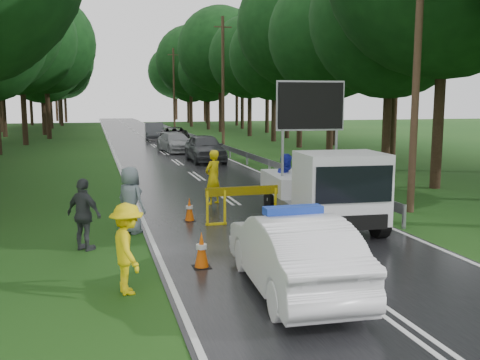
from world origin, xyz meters
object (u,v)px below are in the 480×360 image
object	(u,v)px
police_sedan	(292,253)
officer	(213,177)
queue_car_second	(176,142)
queue_car_fourth	(154,131)
queue_car_third	(175,136)
work_truck	(324,188)
civilian	(287,183)
queue_car_first	(205,148)
barrier	(250,195)

from	to	relation	value
police_sedan	officer	distance (m)	8.86
officer	queue_car_second	distance (m)	19.69
officer	queue_car_fourth	xyz separation A→B (m)	(1.53, 32.17, -0.17)
police_sedan	queue_car_fourth	world-z (taller)	police_sedan
queue_car_fourth	queue_car_third	bearing A→B (deg)	-76.39
work_truck	civilian	distance (m)	2.19
police_sedan	queue_car_third	bearing A→B (deg)	-91.74
queue_car_second	police_sedan	bearing A→B (deg)	-102.10
police_sedan	queue_car_fourth	size ratio (longest dim) A/B	0.96
work_truck	officer	bearing A→B (deg)	123.41
civilian	queue_car_first	bearing A→B (deg)	65.52
work_truck	queue_car_third	bearing A→B (deg)	93.77
officer	queue_car_fourth	size ratio (longest dim) A/B	0.40
barrier	civilian	bearing A→B (deg)	36.72
queue_car_fourth	queue_car_second	bearing A→B (deg)	-85.39
queue_car_second	queue_car_fourth	bearing A→B (deg)	82.52
officer	police_sedan	bearing A→B (deg)	51.42
work_truck	officer	xyz separation A→B (m)	(-2.33, 4.16, -0.17)
police_sedan	queue_car_fourth	xyz separation A→B (m)	(1.95, 41.02, 0.04)
police_sedan	queue_car_fourth	bearing A→B (deg)	-89.64
queue_car_second	queue_car_fourth	xyz separation A→B (m)	(-0.11, 12.56, 0.11)
barrier	officer	distance (m)	3.23
barrier	queue_car_second	xyz separation A→B (m)	(1.22, 22.82, -0.16)
queue_car_third	police_sedan	bearing A→B (deg)	-87.17
barrier	queue_car_fourth	bearing A→B (deg)	87.80
queue_car_second	queue_car_third	distance (m)	6.62
police_sedan	queue_car_third	distance (m)	35.14
barrier	civilian	distance (m)	2.00
work_truck	queue_car_fourth	distance (m)	36.34
civilian	queue_car_third	world-z (taller)	civilian
queue_car_second	queue_car_third	size ratio (longest dim) A/B	0.91
police_sedan	queue_car_first	size ratio (longest dim) A/B	0.96
civilian	queue_car_third	size ratio (longest dim) A/B	0.37
police_sedan	civilian	world-z (taller)	civilian
police_sedan	queue_car_first	distance (m)	22.24
queue_car_first	work_truck	bearing A→B (deg)	-90.44
officer	queue_car_fourth	world-z (taller)	officer
queue_car_fourth	barrier	bearing A→B (deg)	-87.68
police_sedan	queue_car_third	xyz separation A→B (m)	(2.95, 35.02, -0.03)
officer	civilian	distance (m)	2.83
civilian	queue_car_fourth	xyz separation A→B (m)	(-0.48, 34.17, -0.17)
queue_car_second	queue_car_fourth	world-z (taller)	queue_car_fourth
queue_car_third	officer	bearing A→B (deg)	-87.88
barrier	queue_car_second	distance (m)	22.85
officer	civilian	xyz separation A→B (m)	(2.01, -2.00, 0.00)
barrier	queue_car_third	world-z (taller)	queue_car_third
queue_car_first	queue_car_second	size ratio (longest dim) A/B	1.02
barrier	queue_car_fourth	distance (m)	35.39
queue_car_third	queue_car_fourth	distance (m)	6.08
barrier	queue_car_fourth	xyz separation A→B (m)	(1.11, 35.38, -0.06)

